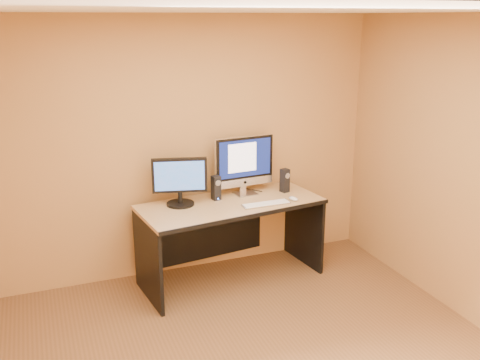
{
  "coord_description": "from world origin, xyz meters",
  "views": [
    {
      "loc": [
        -1.39,
        -3.05,
        2.56
      ],
      "look_at": [
        0.39,
        1.47,
        1.08
      ],
      "focal_mm": 40.0,
      "sensor_mm": 36.0,
      "label": 1
    }
  ],
  "objects": [
    {
      "name": "speaker_left",
      "position": [
        0.23,
        1.71,
        0.94
      ],
      "size": [
        0.09,
        0.09,
        0.24
      ],
      "primitive_type": null,
      "rotation": [
        0.0,
        0.0,
        0.19
      ],
      "color": "black",
      "rests_on": "desk"
    },
    {
      "name": "cable_b",
      "position": [
        0.55,
        1.86,
        0.83
      ],
      "size": [
        0.1,
        0.18,
        0.01
      ],
      "primitive_type": "cylinder",
      "rotation": [
        1.57,
        0.0,
        -0.5
      ],
      "color": "black",
      "rests_on": "desk"
    },
    {
      "name": "imac",
      "position": [
        0.56,
        1.76,
        1.13
      ],
      "size": [
        0.65,
        0.28,
        0.61
      ],
      "primitive_type": null,
      "rotation": [
        0.0,
        0.0,
        0.08
      ],
      "color": "silver",
      "rests_on": "desk"
    },
    {
      "name": "ceiling",
      "position": [
        0.0,
        0.0,
        2.6
      ],
      "size": [
        4.0,
        4.0,
        0.0
      ],
      "primitive_type": "plane",
      "color": "white",
      "rests_on": "walls"
    },
    {
      "name": "keyboard",
      "position": [
        0.62,
        1.38,
        0.83
      ],
      "size": [
        0.48,
        0.13,
        0.02
      ],
      "primitive_type": "cube",
      "rotation": [
        0.0,
        0.0,
        0.01
      ],
      "color": "#B8B8BC",
      "rests_on": "desk"
    },
    {
      "name": "speaker_right",
      "position": [
        0.97,
        1.69,
        0.94
      ],
      "size": [
        0.09,
        0.1,
        0.24
      ],
      "primitive_type": null,
      "rotation": [
        0.0,
        0.0,
        0.26
      ],
      "color": "black",
      "rests_on": "desk"
    },
    {
      "name": "second_monitor",
      "position": [
        -0.15,
        1.69,
        1.06
      ],
      "size": [
        0.58,
        0.39,
        0.47
      ],
      "primitive_type": null,
      "rotation": [
        0.0,
        0.0,
        -0.24
      ],
      "color": "black",
      "rests_on": "desk"
    },
    {
      "name": "desk",
      "position": [
        0.33,
        1.57,
        0.41
      ],
      "size": [
        1.86,
        0.99,
        0.82
      ],
      "primitive_type": null,
      "rotation": [
        0.0,
        0.0,
        0.12
      ],
      "color": "tan",
      "rests_on": "ground"
    },
    {
      "name": "cable_a",
      "position": [
        0.67,
        1.86,
        0.83
      ],
      "size": [
        0.16,
        0.2,
        0.01
      ],
      "primitive_type": "cylinder",
      "rotation": [
        1.57,
        0.0,
        0.66
      ],
      "color": "black",
      "rests_on": "desk"
    },
    {
      "name": "mouse",
      "position": [
        0.93,
        1.41,
        0.84
      ],
      "size": [
        0.09,
        0.13,
        0.04
      ],
      "primitive_type": "ellipsoid",
      "rotation": [
        0.0,
        0.0,
        0.28
      ],
      "color": "silver",
      "rests_on": "desk"
    },
    {
      "name": "walls",
      "position": [
        0.0,
        0.0,
        1.3
      ],
      "size": [
        4.0,
        4.0,
        2.6
      ],
      "primitive_type": null,
      "color": "#9F6F40",
      "rests_on": "ground"
    }
  ]
}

